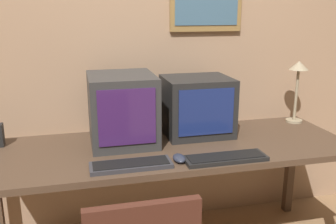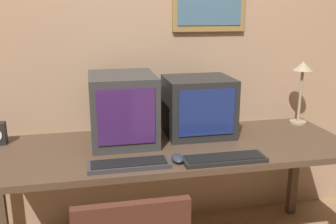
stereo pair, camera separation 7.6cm
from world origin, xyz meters
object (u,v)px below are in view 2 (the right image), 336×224
at_px(keyboard_main, 129,164).
at_px(monitor_left, 123,108).
at_px(keyboard_side, 224,159).
at_px(mouse_near_keyboard, 178,158).
at_px(desk_lamp, 302,78).
at_px(monitor_right, 198,106).

bearing_deg(keyboard_main, monitor_left, 88.49).
bearing_deg(keyboard_side, keyboard_main, 176.67).
bearing_deg(keyboard_main, keyboard_side, -3.33).
bearing_deg(mouse_near_keyboard, monitor_left, 123.61).
xyz_separation_m(monitor_left, mouse_near_keyboard, (0.25, -0.38, -0.19)).
bearing_deg(desk_lamp, keyboard_side, -143.95).
distance_m(monitor_left, keyboard_side, 0.68).
xyz_separation_m(monitor_left, keyboard_side, (0.50, -0.43, -0.19)).
bearing_deg(mouse_near_keyboard, keyboard_side, -10.11).
bearing_deg(monitor_right, keyboard_main, -138.53).
bearing_deg(keyboard_main, desk_lamp, 22.38).
distance_m(monitor_right, mouse_near_keyboard, 0.51).
height_order(monitor_right, keyboard_side, monitor_right).
height_order(keyboard_side, desk_lamp, desk_lamp).
bearing_deg(mouse_near_keyboard, desk_lamp, 26.94).
bearing_deg(desk_lamp, monitor_right, -173.92).
relative_size(monitor_left, keyboard_main, 1.05).
bearing_deg(mouse_near_keyboard, keyboard_main, -177.08).
distance_m(keyboard_main, desk_lamp, 1.40).
bearing_deg(monitor_right, mouse_near_keyboard, -118.43).
height_order(keyboard_main, mouse_near_keyboard, mouse_near_keyboard).
distance_m(monitor_right, keyboard_main, 0.68).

